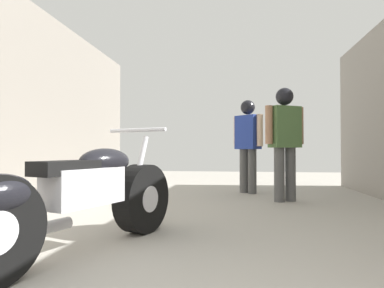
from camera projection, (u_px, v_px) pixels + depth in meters
ground_plane at (214, 219)px, 4.00m from camera, size 17.91×17.91×0.00m
garage_partition_left at (9, 100)px, 4.39m from camera, size 0.08×8.21×2.96m
motorcycle_maroon_cruiser at (80, 199)px, 2.62m from camera, size 1.02×2.15×1.03m
mechanic_in_blue at (285, 133)px, 5.38m from camera, size 0.68×0.45×1.82m
mechanic_with_helmet at (248, 137)px, 6.41m from camera, size 0.59×0.55×1.78m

